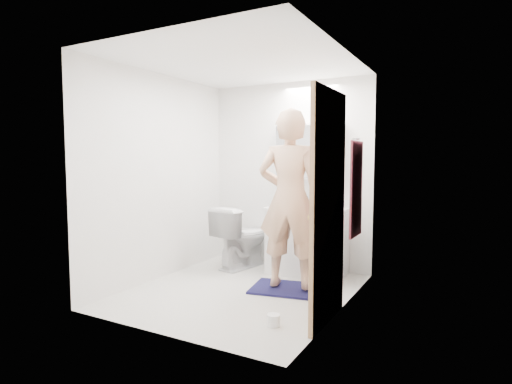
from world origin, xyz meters
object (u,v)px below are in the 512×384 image
Objects in this scene: vanity_cabinet at (307,242)px; soap_bottle_a at (286,196)px; medicine_cabinet at (308,152)px; toothbrush_cup at (329,204)px; toilet at (242,237)px; toilet_paper_roll at (273,320)px; person at (290,199)px; soap_bottle_b at (304,199)px.

soap_bottle_a is (-0.35, 0.15, 0.54)m from vanity_cabinet.
medicine_cabinet reaches higher than toothbrush_cup.
toothbrush_cup is at bearing -154.68° from toilet.
toilet_paper_roll is at bearing -78.28° from vanity_cabinet.
vanity_cabinet is at bearing -23.02° from soap_bottle_a.
soap_bottle_a is at bearing -179.00° from toothbrush_cup.
person reaches higher than vanity_cabinet.
medicine_cabinet is at bearing 12.29° from soap_bottle_a.
toothbrush_cup is at bearing 1.00° from soap_bottle_a.
toilet reaches higher than toilet_paper_roll.
toothbrush_cup is at bearing -111.07° from person.
toilet_paper_roll is at bearing 95.37° from person.
soap_bottle_a is 1.99× the size of toilet_paper_roll.
vanity_cabinet is 0.56m from soap_bottle_b.
soap_bottle_a is at bearing 156.98° from vanity_cabinet.
toilet_paper_roll is at bearing -68.77° from soap_bottle_a.
person reaches higher than soap_bottle_b.
toothbrush_cup is at bearing 93.76° from toilet_paper_roll.
toilet is at bearing -152.76° from soap_bottle_a.
soap_bottle_a is (-0.42, 0.84, -0.06)m from person.
soap_bottle_b reaches higher than vanity_cabinet.
toilet is at bearing -158.39° from soap_bottle_b.
medicine_cabinet is 0.59m from soap_bottle_b.
toilet is 0.95m from soap_bottle_b.
vanity_cabinet is 1.70m from toilet_paper_roll.
toilet_paper_roll is at bearing -75.70° from soap_bottle_b.
vanity_cabinet is at bearing 101.72° from toilet_paper_roll.
person reaches higher than toothbrush_cup.
vanity_cabinet is 1.02× the size of medicine_cabinet.
soap_bottle_b reaches higher than toilet_paper_roll.
vanity_cabinet is 0.92m from person.
medicine_cabinet is 0.47× the size of person.
vanity_cabinet is 1.13m from medicine_cabinet.
soap_bottle_a is at bearing -167.71° from medicine_cabinet.
medicine_cabinet is 0.64m from soap_bottle_a.
toilet_paper_roll is (0.34, -1.63, -0.34)m from vanity_cabinet.
vanity_cabinet is at bearing -144.00° from toothbrush_cup.
vanity_cabinet is 5.13× the size of soap_bottle_b.
soap_bottle_a reaches higher than toilet_paper_roll.
person is 8.59× the size of soap_bottle_a.
soap_bottle_b is at bearing -147.26° from toilet.
soap_bottle_b is at bearing 104.30° from toilet_paper_roll.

